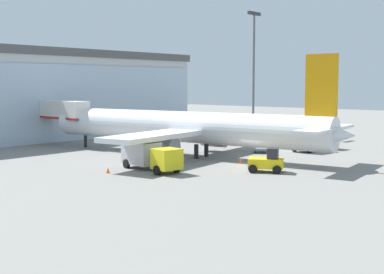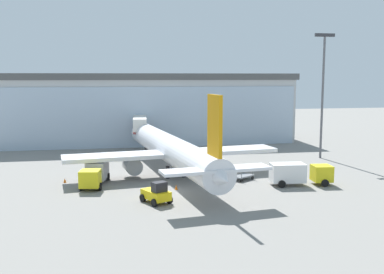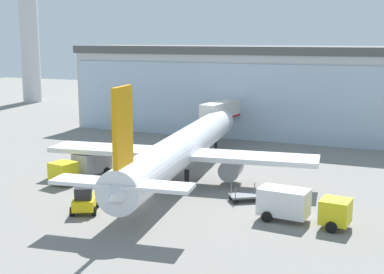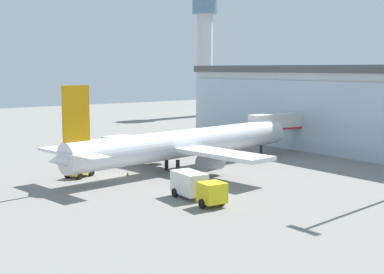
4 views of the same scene
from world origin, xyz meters
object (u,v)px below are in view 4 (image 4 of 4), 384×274
safety_cone_nose (127,174)px  catering_truck (121,151)px  airplane (184,144)px  jet_bridge (282,123)px  baggage_cart (193,181)px  safety_cone_wingtip (119,155)px  fuel_truck (196,186)px  pushback_tug (79,169)px  control_tower (205,47)px

safety_cone_nose → catering_truck: bearing=155.1°
airplane → catering_truck: airplane is taller
jet_bridge → airplane: airplane is taller
airplane → baggage_cart: (8.33, -4.87, -2.82)m
baggage_cart → safety_cone_wingtip: baggage_cart is taller
jet_bridge → airplane: size_ratio=0.29×
airplane → fuel_truck: bearing=-129.1°
pushback_tug → safety_cone_nose: pushback_tug is taller
safety_cone_nose → safety_cone_wingtip: same height
jet_bridge → pushback_tug: jet_bridge is taller
control_tower → fuel_truck: (74.30, -59.60, -17.14)m
jet_bridge → control_tower: control_tower is taller
catering_truck → jet_bridge: bearing=173.8°
airplane → pushback_tug: bearing=158.1°
fuel_truck → baggage_cart: size_ratio=2.33×
baggage_cart → safety_cone_wingtip: size_ratio=5.85×
catering_truck → pushback_tug: bearing=44.7°
control_tower → fuel_truck: bearing=-38.7°
airplane → catering_truck: bearing=104.2°
jet_bridge → baggage_cart: 27.96m
airplane → catering_truck: (-9.79, -3.81, -1.86)m
airplane → safety_cone_nose: size_ratio=72.37×
airplane → jet_bridge: bearing=-0.2°
fuel_truck → pushback_tug: size_ratio=2.03×
jet_bridge → baggage_cart: bearing=-152.3°
airplane → baggage_cart: 10.06m
jet_bridge → control_tower: size_ratio=0.36×
control_tower → safety_cone_wingtip: (46.72, -52.89, -18.33)m
baggage_cart → safety_cone_nose: size_ratio=5.85×
pushback_tug → safety_cone_wingtip: 14.94m
airplane → safety_cone_nose: bearing=168.4°
safety_cone_nose → fuel_truck: bearing=-2.8°
safety_cone_wingtip → baggage_cart: bearing=-7.3°
control_tower → fuel_truck: control_tower is taller
airplane → fuel_truck: airplane is taller
control_tower → catering_truck: size_ratio=4.22×
baggage_cart → safety_cone_wingtip: (-21.84, 2.80, -0.23)m
fuel_truck → pushback_tug: fuel_truck is taller
jet_bridge → baggage_cart: size_ratio=3.59×
jet_bridge → catering_truck: bearing=167.9°
catering_truck → safety_cone_nose: size_ratio=13.78×
jet_bridge → safety_cone_wingtip: bearing=158.7°
pushback_tug → safety_cone_nose: 5.84m
fuel_truck → control_tower: bearing=147.0°
jet_bridge → pushback_tug: size_ratio=3.14×
catering_truck → control_tower: bearing=-126.8°
baggage_cart → fuel_truck: bearing=112.4°
safety_cone_nose → pushback_tug: bearing=-119.4°
control_tower → pushback_tug: control_tower is taller
catering_truck → pushback_tug: (6.32, -9.31, -0.49)m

